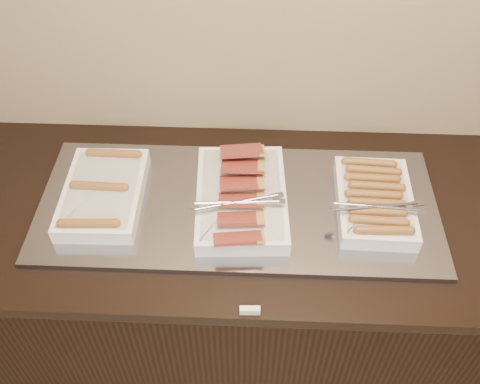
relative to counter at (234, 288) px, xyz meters
name	(u,v)px	position (x,y,z in m)	size (l,w,h in m)	color
counter	(234,288)	(0.00, 0.00, 0.00)	(2.06, 0.76, 0.90)	black
warming_tray	(238,205)	(0.02, 0.00, 0.46)	(1.20, 0.50, 0.02)	gray
dish_left	(103,193)	(-0.39, 0.00, 0.50)	(0.24, 0.35, 0.07)	white
dish_center	(241,197)	(0.03, 0.00, 0.50)	(0.29, 0.43, 0.09)	white
dish_right	(375,201)	(0.42, 0.00, 0.50)	(0.26, 0.33, 0.08)	white
label_holder	(250,310)	(0.06, -0.36, 0.46)	(0.05, 0.02, 0.02)	white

